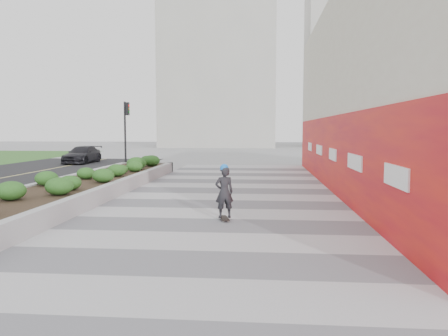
% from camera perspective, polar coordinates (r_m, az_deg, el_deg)
% --- Properties ---
extents(ground, '(160.00, 160.00, 0.00)m').
position_cam_1_polar(ground, '(9.54, -2.45, -9.86)').
color(ground, gray).
rests_on(ground, ground).
extents(walkway, '(8.00, 36.00, 0.01)m').
position_cam_1_polar(walkway, '(12.45, -0.67, -6.32)').
color(walkway, '#A8A8AD').
rests_on(walkway, ground).
extents(building, '(6.04, 24.08, 8.00)m').
position_cam_1_polar(building, '(19.09, 22.86, 9.21)').
color(building, beige).
rests_on(building, ground).
extents(planter, '(3.00, 18.00, 0.90)m').
position_cam_1_polar(planter, '(17.60, -17.47, -1.85)').
color(planter, '#9E9EA0').
rests_on(planter, ground).
extents(traffic_signal_near, '(0.33, 0.28, 4.20)m').
position_cam_1_polar(traffic_signal_near, '(27.95, -12.66, 5.52)').
color(traffic_signal_near, black).
rests_on(traffic_signal_near, ground).
extents(distant_bldg_north_l, '(16.00, 12.00, 20.00)m').
position_cam_1_polar(distant_bldg_north_l, '(64.89, -0.59, 11.68)').
color(distant_bldg_north_l, '#ADAAA3').
rests_on(distant_bldg_north_l, ground).
extents(distant_bldg_north_r, '(14.00, 10.00, 24.00)m').
position_cam_1_polar(distant_bldg_north_r, '(71.16, 16.47, 12.51)').
color(distant_bldg_north_r, '#ADAAA3').
rests_on(distant_bldg_north_r, ground).
extents(manhole_cover, '(0.44, 0.44, 0.01)m').
position_cam_1_polar(manhole_cover, '(12.41, 1.64, -6.36)').
color(manhole_cover, '#595654').
rests_on(manhole_cover, ground).
extents(skateboarder, '(0.59, 0.75, 1.54)m').
position_cam_1_polar(skateboarder, '(11.78, 0.04, -3.14)').
color(skateboarder, beige).
rests_on(skateboarder, ground).
extents(car_dark, '(1.76, 4.29, 1.24)m').
position_cam_1_polar(car_dark, '(33.88, -18.02, 1.66)').
color(car_dark, black).
rests_on(car_dark, ground).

